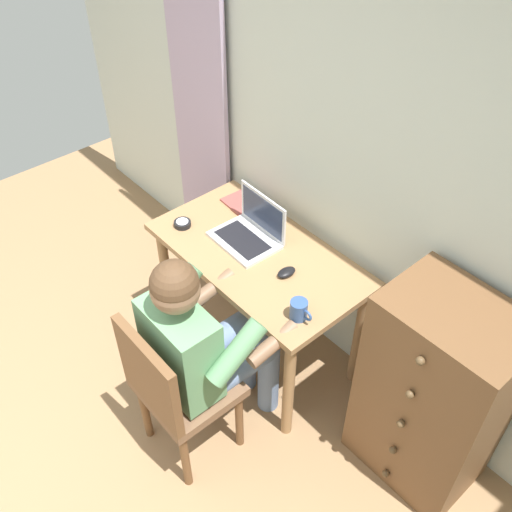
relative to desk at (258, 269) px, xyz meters
The scene contains 11 objects.
wall_back 0.76m from the desk, 59.92° to the left, with size 4.80×0.05×2.50m, color silver.
curtain_panel 1.02m from the desk, 160.21° to the left, with size 0.48×0.03×2.14m, color #B29EBC.
desk is the anchor object (origin of this frame).
dresser 1.04m from the desk, ahead, with size 0.57×0.44×1.06m.
chair 0.76m from the desk, 71.35° to the right, with size 0.42×0.40×0.89m.
person_seated 0.58m from the desk, 65.38° to the right, with size 0.53×0.59×1.21m.
laptop 0.20m from the desk, 158.51° to the left, with size 0.35×0.26×0.24m.
computer_mouse 0.25m from the desk, ahead, with size 0.06×0.10×0.03m, color black.
desk_clock 0.47m from the desk, 158.70° to the right, with size 0.09×0.09×0.03m.
notebook_pad 0.42m from the desk, 151.54° to the left, with size 0.21×0.15×0.01m, color #994742.
coffee_mug 0.50m from the desk, 18.67° to the right, with size 0.12×0.08×0.09m.
Camera 1 is at (1.41, 0.38, 2.68)m, focal length 40.70 mm.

